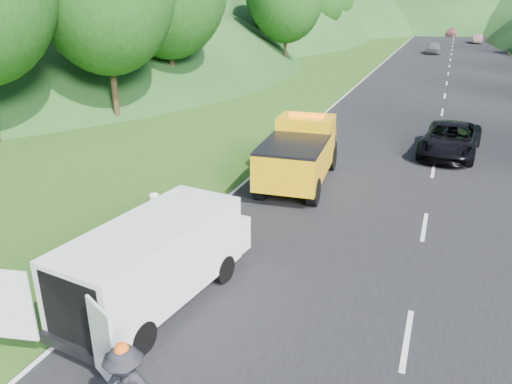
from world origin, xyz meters
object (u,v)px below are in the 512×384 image
at_px(tow_truck, 300,152).
at_px(child, 226,249).
at_px(suitcase, 157,214).
at_px(white_van, 157,258).
at_px(passing_suv, 448,155).
at_px(woman, 160,248).

bearing_deg(tow_truck, child, -98.32).
bearing_deg(suitcase, tow_truck, 58.29).
bearing_deg(tow_truck, white_van, -99.29).
xyz_separation_m(white_van, child, (0.37, 3.04, -1.19)).
bearing_deg(suitcase, white_van, -57.89).
relative_size(tow_truck, white_van, 0.98).
height_order(child, passing_suv, passing_suv).
xyz_separation_m(tow_truck, child, (-0.43, -6.07, -1.25)).
height_order(white_van, child, white_van).
bearing_deg(child, tow_truck, 116.02).
bearing_deg(woman, passing_suv, -53.23).
xyz_separation_m(white_van, passing_suv, (6.24, 15.19, -1.19)).
distance_m(child, passing_suv, 13.50).
distance_m(woman, suitcase, 1.79).
distance_m(tow_truck, suitcase, 6.22).
distance_m(tow_truck, child, 6.21).
bearing_deg(passing_suv, tow_truck, -126.08).
xyz_separation_m(child, passing_suv, (5.87, 12.15, 0.00)).
distance_m(white_van, passing_suv, 16.47).
xyz_separation_m(woman, suitcase, (-0.96, 1.48, 0.31)).
bearing_deg(suitcase, passing_suv, 52.50).
bearing_deg(child, woman, -130.94).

